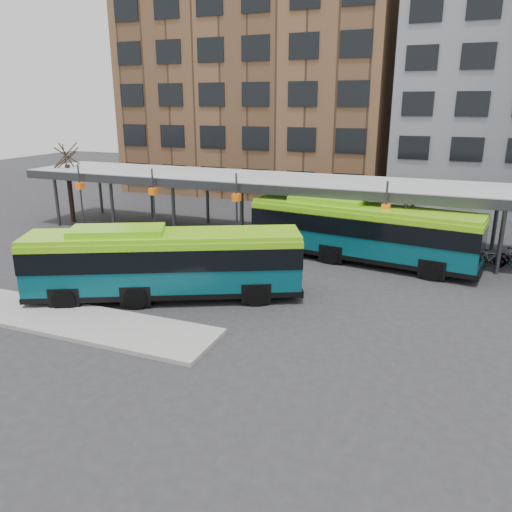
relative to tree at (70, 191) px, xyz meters
The scene contains 8 objects.
ground 21.77m from the tree, 33.69° to the right, with size 120.00×120.00×0.00m, color #28282B.
boarding_island 19.67m from the tree, 50.19° to the right, with size 14.00×3.00×0.18m, color gray.
canopy 18.03m from the tree, ahead, with size 40.00×6.53×4.80m.
tree is the anchor object (origin of this frame).
building_brick 23.18m from the tree, 68.20° to the left, with size 26.00×14.00×22.00m, color brown.
bus_front 18.84m from the tree, 36.21° to the right, with size 12.48×7.86×3.46m.
bus_rear 22.73m from the tree, ahead, with size 13.29×4.63×3.59m.
bike_rack 30.57m from the tree, ahead, with size 4.88×1.50×1.08m.
Camera 1 is at (9.36, -18.07, 8.87)m, focal length 35.00 mm.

